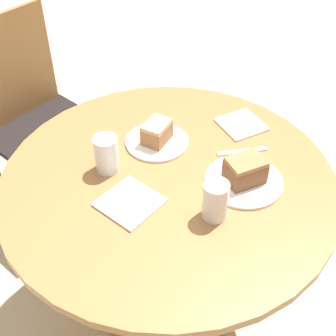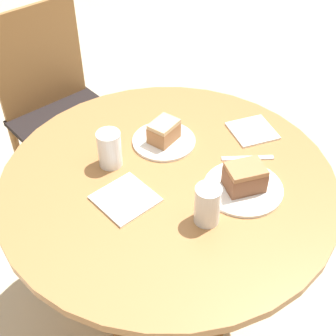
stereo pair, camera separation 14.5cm
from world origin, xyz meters
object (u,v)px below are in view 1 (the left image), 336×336
cake_slice_near (245,170)px  plate_near (244,181)px  cake_slice_far (157,132)px  glass_water (215,202)px  plate_far (157,142)px  chair (37,119)px  glass_lemonade (107,156)px

cake_slice_near → plate_near: bearing=180.0°
cake_slice_near → cake_slice_far: size_ratio=1.21×
glass_water → plate_near: bearing=6.6°
plate_far → glass_water: size_ratio=1.75×
chair → plate_near: chair is taller
cake_slice_far → glass_lemonade: glass_lemonade is taller
cake_slice_near → cake_slice_far: 0.34m
plate_far → chair: bearing=91.5°
plate_far → plate_near: bearing=-82.7°
plate_near → cake_slice_far: 0.34m
chair → glass_water: 1.16m
plate_near → plate_far: same height
plate_near → plate_far: bearing=97.3°
cake_slice_near → glass_water: 0.17m
plate_near → glass_lemonade: (-0.25, 0.36, 0.05)m
cake_slice_far → glass_water: glass_water is taller
cake_slice_near → glass_lemonade: 0.44m
chair → glass_lemonade: bearing=-106.1°
glass_lemonade → plate_far: bearing=-6.3°
chair → cake_slice_near: 1.14m
plate_near → glass_lemonade: bearing=124.6°
plate_far → glass_lemonade: (-0.20, 0.02, 0.05)m
plate_near → chair: bearing=93.3°
plate_far → cake_slice_far: 0.04m
plate_near → cake_slice_near: 0.05m
cake_slice_far → cake_slice_near: bearing=-82.7°
glass_lemonade → glass_water: (0.07, -0.38, -0.00)m
plate_near → glass_lemonade: glass_lemonade is taller
chair → cake_slice_near: size_ratio=7.01×
plate_far → cake_slice_near: size_ratio=1.57×
chair → cake_slice_far: bearing=-90.4°
cake_slice_near → cake_slice_far: bearing=97.3°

